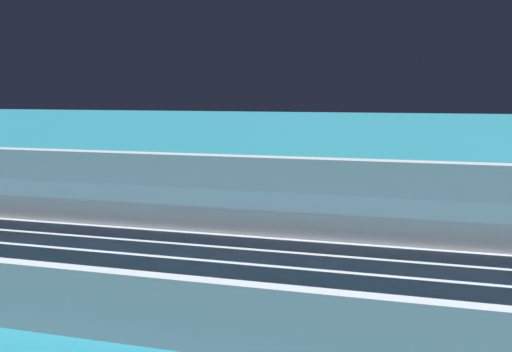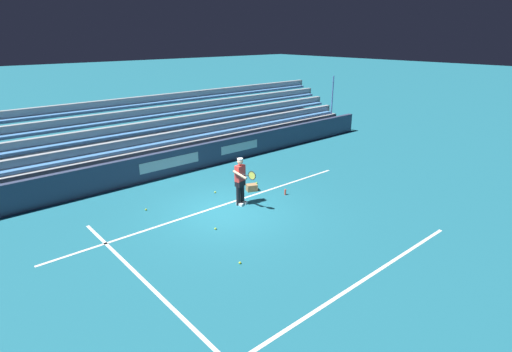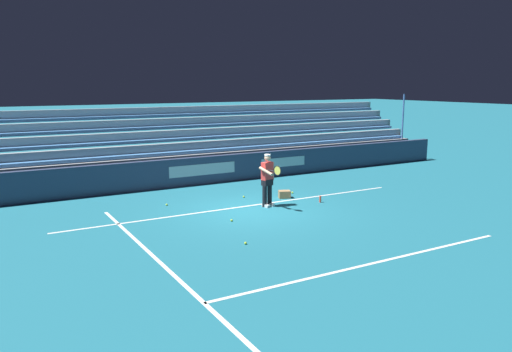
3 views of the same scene
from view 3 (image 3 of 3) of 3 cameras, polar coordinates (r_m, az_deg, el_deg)
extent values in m
plane|color=#1E6B7F|center=(15.86, -0.45, -3.89)|extent=(160.00, 160.00, 0.00)
cube|color=white|center=(16.28, -1.32, -3.49)|extent=(12.00, 0.10, 0.01)
cube|color=white|center=(10.75, -9.27, -11.21)|extent=(0.10, 12.00, 0.01)
cube|color=white|center=(11.60, 13.21, -9.68)|extent=(8.22, 0.10, 0.01)
cube|color=#384260|center=(19.75, -6.96, 0.56)|extent=(25.87, 0.24, 1.10)
cube|color=silver|center=(19.73, -6.09, 0.73)|extent=(2.80, 0.01, 0.44)
cube|color=silver|center=(21.51, 3.14, 1.60)|extent=(2.20, 0.01, 0.40)
cube|color=#9EA3A8|center=(21.77, -9.22, 1.44)|extent=(24.58, 3.20, 1.10)
cube|color=#4C89CC|center=(20.57, -8.09, 2.71)|extent=(24.09, 0.40, 0.12)
cube|color=#9EA3A8|center=(20.81, -8.39, 3.20)|extent=(24.58, 0.24, 0.45)
cube|color=#4C89CC|center=(21.25, -8.93, 4.17)|extent=(24.09, 0.40, 0.12)
cube|color=#9EA3A8|center=(21.50, -9.21, 4.62)|extent=(24.58, 0.24, 0.45)
cube|color=#4C89CC|center=(21.95, -9.71, 5.53)|extent=(24.09, 0.40, 0.12)
cube|color=#9EA3A8|center=(22.20, -9.98, 5.95)|extent=(24.58, 0.24, 0.45)
cube|color=#4C89CC|center=(22.67, -10.46, 6.80)|extent=(24.09, 0.40, 0.12)
cube|color=#9EA3A8|center=(22.93, -10.71, 7.20)|extent=(24.58, 0.24, 0.45)
cylinder|color=#4C70B2|center=(27.04, 16.39, 5.37)|extent=(0.08, 0.08, 3.40)
cylinder|color=black|center=(16.29, 1.57, -1.91)|extent=(0.15, 0.15, 0.88)
cylinder|color=black|center=(16.14, 1.00, -2.02)|extent=(0.15, 0.15, 0.88)
cube|color=white|center=(16.34, 1.70, -3.29)|extent=(0.17, 0.30, 0.09)
cube|color=white|center=(16.19, 1.14, -3.42)|extent=(0.17, 0.30, 0.09)
cube|color=black|center=(16.14, 1.29, -0.72)|extent=(0.38, 0.29, 0.20)
cube|color=red|center=(16.07, 1.29, 0.58)|extent=(0.40, 0.28, 0.58)
sphere|color=tan|center=(16.00, 1.32, 2.09)|extent=(0.21, 0.21, 0.21)
cylinder|color=white|center=(15.98, 1.33, 2.41)|extent=(0.20, 0.20, 0.05)
cylinder|color=tan|center=(16.25, 1.92, 0.54)|extent=(0.09, 0.09, 0.56)
cylinder|color=tan|center=(15.76, 1.14, 0.56)|extent=(0.21, 0.59, 0.24)
cylinder|color=black|center=(15.58, 1.74, 0.62)|extent=(0.09, 0.30, 0.03)
torus|color=black|center=(15.37, 2.46, 0.63)|extent=(0.09, 0.31, 0.31)
cylinder|color=#D6D14C|center=(15.37, 2.46, 0.63)|extent=(0.06, 0.27, 0.27)
cube|color=#A87F51|center=(17.47, 3.27, -2.10)|extent=(0.48, 0.42, 0.26)
sphere|color=#CCE533|center=(17.50, -1.41, -2.39)|extent=(0.07, 0.07, 0.07)
sphere|color=#CCE533|center=(18.21, 4.18, -1.90)|extent=(0.07, 0.07, 0.07)
sphere|color=#CCE533|center=(16.64, -10.17, -3.25)|extent=(0.07, 0.07, 0.07)
sphere|color=#CCE533|center=(12.55, -1.21, -7.68)|extent=(0.07, 0.07, 0.07)
sphere|color=#CCE533|center=(14.56, -2.80, -5.09)|extent=(0.07, 0.07, 0.07)
cylinder|color=#EA4C33|center=(16.94, 7.35, -2.65)|extent=(0.07, 0.07, 0.22)
camera|label=1|loc=(28.22, -23.24, 9.32)|focal=35.00mm
camera|label=2|loc=(3.70, -33.17, 37.94)|focal=28.00mm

